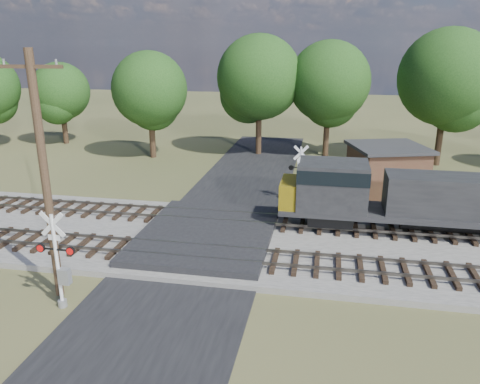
% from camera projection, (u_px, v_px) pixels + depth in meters
% --- Properties ---
extents(ground, '(160.00, 160.00, 0.00)m').
position_uv_depth(ground, '(205.00, 245.00, 25.04)').
color(ground, '#3F4625').
rests_on(ground, ground).
extents(ballast_bed, '(140.00, 10.00, 0.30)m').
position_uv_depth(ballast_bed, '(398.00, 253.00, 23.69)').
color(ballast_bed, gray).
rests_on(ballast_bed, ground).
extents(road, '(7.00, 60.00, 0.08)m').
position_uv_depth(road, '(205.00, 244.00, 25.03)').
color(road, black).
rests_on(road, ground).
extents(crossing_panel, '(7.00, 9.00, 0.62)m').
position_uv_depth(crossing_panel, '(207.00, 236.00, 25.42)').
color(crossing_panel, '#262628').
rests_on(crossing_panel, ground).
extents(track_near, '(140.00, 2.60, 0.33)m').
position_uv_depth(track_near, '(257.00, 259.00, 22.49)').
color(track_near, black).
rests_on(track_near, ballast_bed).
extents(track_far, '(140.00, 2.60, 0.33)m').
position_uv_depth(track_far, '(270.00, 221.00, 27.17)').
color(track_far, black).
rests_on(track_far, ballast_bed).
extents(crossing_signal_near, '(1.67, 0.36, 4.15)m').
position_uv_depth(crossing_signal_near, '(60.00, 269.00, 18.62)').
color(crossing_signal_near, silver).
rests_on(crossing_signal_near, ground).
extents(crossing_signal_far, '(1.58, 0.43, 3.95)m').
position_uv_depth(crossing_signal_far, '(299.00, 179.00, 31.16)').
color(crossing_signal_far, silver).
rests_on(crossing_signal_far, ground).
extents(utility_pole, '(2.49, 0.34, 10.16)m').
position_uv_depth(utility_pole, '(44.00, 174.00, 18.48)').
color(utility_pole, '#372719').
rests_on(utility_pole, ground).
extents(equipment_shed, '(6.19, 6.19, 3.38)m').
position_uv_depth(equipment_shed, '(387.00, 168.00, 33.58)').
color(equipment_shed, '#4D2D21').
rests_on(equipment_shed, ground).
extents(treeline, '(81.57, 11.97, 11.85)m').
position_uv_depth(treeline, '(388.00, 86.00, 40.08)').
color(treeline, black).
rests_on(treeline, ground).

